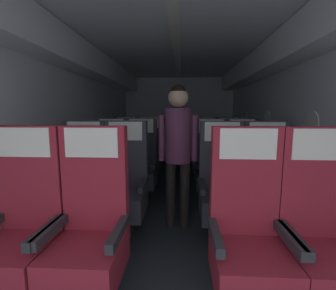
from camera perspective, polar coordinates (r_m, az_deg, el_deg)
The scene contains 19 objects.
ground at distance 3.59m, azimuth 1.73°, elevation -13.46°, with size 3.30×7.23×0.02m, color #23282D.
fuselage_shell at distance 3.62m, azimuth 1.98°, elevation 13.49°, with size 3.18×6.88×2.31m.
seat_a_left_window at distance 1.95m, azimuth -31.79°, elevation -17.48°, with size 0.48×0.50×1.21m.
seat_a_left_aisle at distance 1.75m, azimuth -18.36°, elevation -19.62°, with size 0.48×0.50×1.21m.
seat_a_right_aisle at distance 1.86m, azimuth 33.17°, elevation -18.82°, with size 0.48×0.50×1.21m.
seat_a_right_window at distance 1.70m, azimuth 18.73°, elevation -20.62°, with size 0.48×0.50×1.21m.
seat_b_left_window at distance 2.75m, azimuth -19.90°, elevation -9.43°, with size 0.48×0.50×1.21m.
seat_b_left_aisle at distance 2.61m, azimuth -10.42°, elevation -10.03°, with size 0.48×0.50×1.21m.
seat_b_right_aisle at distance 2.67m, azimuth 22.78°, elevation -10.07°, with size 0.48×0.50×1.21m.
seat_b_right_window at distance 2.55m, azimuth 12.86°, elevation -10.48°, with size 0.48×0.50×1.21m.
seat_c_left_window at distance 3.62m, azimuth -13.60°, elevation -4.99°, with size 0.48×0.50×1.21m.
seat_c_left_aisle at distance 3.52m, azimuth -6.61°, elevation -5.21°, with size 0.48×0.50×1.21m.
seat_c_right_aisle at distance 3.58m, azimuth 17.43°, elevation -5.31°, with size 0.48×0.50×1.21m.
seat_c_right_window at distance 3.50m, azimuth 10.39°, elevation -5.37°, with size 0.48×0.50×1.21m.
seat_d_left_window at distance 4.53m, azimuth -10.21°, elevation -2.30°, with size 0.48×0.50×1.21m.
seat_d_left_aisle at distance 4.46m, azimuth -4.61°, elevation -2.36°, with size 0.48×0.50×1.21m.
seat_d_right_aisle at distance 4.50m, azimuth 14.43°, elevation -2.49°, with size 0.48×0.50×1.21m.
seat_d_right_window at distance 4.43m, azimuth 8.95°, elevation -2.51°, with size 0.48×0.50×1.21m.
flight_attendant at distance 2.59m, azimuth 2.43°, elevation 0.85°, with size 0.43×0.28×1.60m.
Camera 1 is at (0.09, 0.07, 1.31)m, focal length 25.18 mm.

